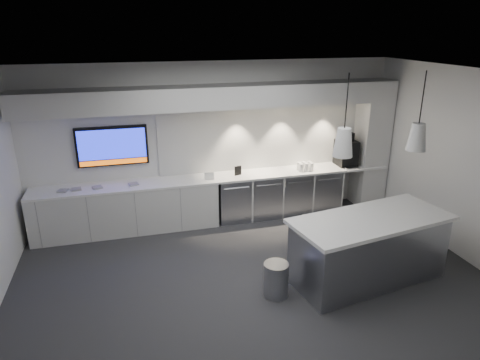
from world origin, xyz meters
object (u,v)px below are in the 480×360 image
object	(u,v)px
bin	(276,279)
island	(369,248)
wall_tv	(112,146)
coffee_machine	(346,152)

from	to	relation	value
bin	island	bearing A→B (deg)	1.74
island	bin	world-z (taller)	island
wall_tv	island	xyz separation A→B (m)	(3.56, -2.86, -1.06)
coffee_machine	bin	bearing A→B (deg)	-131.54
island	bin	xyz separation A→B (m)	(-1.45, -0.04, -0.26)
bin	coffee_machine	bearing A→B (deg)	47.45
wall_tv	island	distance (m)	4.69
wall_tv	coffee_machine	xyz separation A→B (m)	(4.54, -0.25, -0.38)
island	coffee_machine	bearing A→B (deg)	59.74
island	bin	distance (m)	1.48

